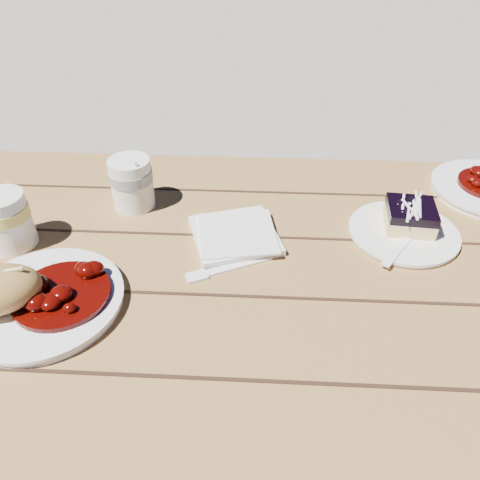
{
  "coord_description": "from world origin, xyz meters",
  "views": [
    {
      "loc": [
        0.01,
        -0.62,
        1.29
      ],
      "look_at": [
        -0.02,
        -0.01,
        0.81
      ],
      "focal_mm": 35.0,
      "sensor_mm": 36.0,
      "label": 1
    }
  ],
  "objects_px": {
    "blueberry_cake": "(410,216)",
    "second_cup": "(7,221)",
    "picnic_table": "(250,327)",
    "coffee_cup": "(132,184)",
    "main_plate": "(44,302)",
    "dessert_plate": "(403,233)"
  },
  "relations": [
    {
      "from": "picnic_table",
      "to": "main_plate",
      "type": "relative_size",
      "value": 8.18
    },
    {
      "from": "main_plate",
      "to": "dessert_plate",
      "type": "distance_m",
      "value": 0.65
    },
    {
      "from": "dessert_plate",
      "to": "blueberry_cake",
      "type": "height_order",
      "value": "blueberry_cake"
    },
    {
      "from": "second_cup",
      "to": "coffee_cup",
      "type": "bearing_deg",
      "value": 35.88
    },
    {
      "from": "second_cup",
      "to": "main_plate",
      "type": "bearing_deg",
      "value": -52.94
    },
    {
      "from": "main_plate",
      "to": "dessert_plate",
      "type": "xyz_separation_m",
      "value": [
        0.61,
        0.22,
        -0.0
      ]
    },
    {
      "from": "dessert_plate",
      "to": "second_cup",
      "type": "bearing_deg",
      "value": -174.86
    },
    {
      "from": "blueberry_cake",
      "to": "dessert_plate",
      "type": "bearing_deg",
      "value": -118.35
    },
    {
      "from": "blueberry_cake",
      "to": "second_cup",
      "type": "distance_m",
      "value": 0.74
    },
    {
      "from": "picnic_table",
      "to": "second_cup",
      "type": "distance_m",
      "value": 0.49
    },
    {
      "from": "picnic_table",
      "to": "coffee_cup",
      "type": "distance_m",
      "value": 0.37
    },
    {
      "from": "picnic_table",
      "to": "second_cup",
      "type": "height_order",
      "value": "second_cup"
    },
    {
      "from": "picnic_table",
      "to": "coffee_cup",
      "type": "relative_size",
      "value": 19.23
    },
    {
      "from": "blueberry_cake",
      "to": "second_cup",
      "type": "xyz_separation_m",
      "value": [
        -0.73,
        -0.08,
        0.02
      ]
    },
    {
      "from": "blueberry_cake",
      "to": "second_cup",
      "type": "height_order",
      "value": "second_cup"
    },
    {
      "from": "picnic_table",
      "to": "dessert_plate",
      "type": "xyz_separation_m",
      "value": [
        0.29,
        0.1,
        0.17
      ]
    },
    {
      "from": "main_plate",
      "to": "second_cup",
      "type": "xyz_separation_m",
      "value": [
        -0.12,
        0.15,
        0.04
      ]
    },
    {
      "from": "main_plate",
      "to": "dessert_plate",
      "type": "height_order",
      "value": "main_plate"
    },
    {
      "from": "blueberry_cake",
      "to": "coffee_cup",
      "type": "distance_m",
      "value": 0.54
    },
    {
      "from": "picnic_table",
      "to": "dessert_plate",
      "type": "relative_size",
      "value": 10.08
    },
    {
      "from": "blueberry_cake",
      "to": "coffee_cup",
      "type": "height_order",
      "value": "coffee_cup"
    },
    {
      "from": "dessert_plate",
      "to": "coffee_cup",
      "type": "distance_m",
      "value": 0.54
    }
  ]
}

